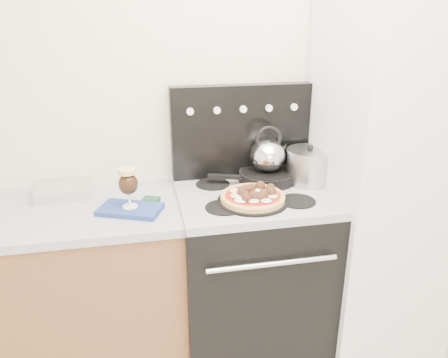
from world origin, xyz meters
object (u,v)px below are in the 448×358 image
object	(u,v)px
base_cabinet	(38,297)
pizza_pan	(253,201)
fridge	(382,179)
skillet	(267,176)
oven_mitt	(130,209)
stock_pot	(309,167)
pizza	(253,196)
tea_kettle	(268,153)
stove_body	(251,274)
beer_glass	(129,188)

from	to	relation	value
base_cabinet	pizza_pan	world-z (taller)	pizza_pan
fridge	skillet	bearing A→B (deg)	163.88
oven_mitt	skillet	xyz separation A→B (m)	(0.73, 0.20, 0.04)
fridge	stock_pot	distance (m)	0.39
pizza	pizza_pan	bearing A→B (deg)	0.00
base_cabinet	tea_kettle	bearing A→B (deg)	5.54
oven_mitt	stove_body	bearing A→B (deg)	5.61
stock_pot	fridge	bearing A→B (deg)	-15.96
fridge	pizza	xyz separation A→B (m)	(-0.73, -0.09, 0.00)
stove_body	oven_mitt	world-z (taller)	oven_mitt
pizza_pan	skillet	bearing A→B (deg)	59.65
beer_glass	pizza	world-z (taller)	beer_glass
pizza_pan	beer_glass	bearing A→B (deg)	174.87
skillet	stock_pot	world-z (taller)	stock_pot
beer_glass	skillet	size ratio (longest dim) A/B	0.63
beer_glass	fridge	bearing A→B (deg)	1.53
stock_pot	pizza	bearing A→B (deg)	-151.81
beer_glass	base_cabinet	bearing A→B (deg)	170.24
stove_body	pizza	bearing A→B (deg)	-106.23
skillet	pizza	bearing A→B (deg)	-120.35
oven_mitt	stock_pot	xyz separation A→B (m)	(0.94, 0.14, 0.09)
fridge	pizza	bearing A→B (deg)	-173.24
pizza_pan	pizza	xyz separation A→B (m)	(0.00, 0.00, 0.03)
stove_body	oven_mitt	bearing A→B (deg)	-174.39
pizza_pan	stock_pot	xyz separation A→B (m)	(0.36, 0.19, 0.08)
stove_body	fridge	distance (m)	0.87
base_cabinet	pizza_pan	size ratio (longest dim) A/B	4.25
skillet	tea_kettle	world-z (taller)	tea_kettle
stove_body	beer_glass	world-z (taller)	beer_glass
fridge	tea_kettle	bearing A→B (deg)	163.88
pizza_pan	skillet	world-z (taller)	skillet
skillet	tea_kettle	xyz separation A→B (m)	(0.00, 0.00, 0.13)
oven_mitt	tea_kettle	bearing A→B (deg)	15.62
stock_pot	skillet	bearing A→B (deg)	163.61
stock_pot	oven_mitt	bearing A→B (deg)	-171.44
fridge	pizza_pan	size ratio (longest dim) A/B	5.56
pizza	skillet	size ratio (longest dim) A/B	1.01
fridge	skillet	distance (m)	0.61
stock_pot	tea_kettle	bearing A→B (deg)	163.61
pizza	base_cabinet	bearing A→B (deg)	172.73
beer_glass	pizza_pan	bearing A→B (deg)	-5.13
stove_body	pizza	world-z (taller)	pizza
fridge	pizza_pan	xyz separation A→B (m)	(-0.73, -0.09, -0.02)
beer_glass	tea_kettle	world-z (taller)	tea_kettle
oven_mitt	fridge	bearing A→B (deg)	1.53
oven_mitt	tea_kettle	xyz separation A→B (m)	(0.73, 0.20, 0.17)
stove_body	beer_glass	size ratio (longest dim) A/B	4.56
beer_glass	tea_kettle	bearing A→B (deg)	15.62
tea_kettle	stock_pot	distance (m)	0.23
oven_mitt	pizza_pan	bearing A→B (deg)	-5.13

